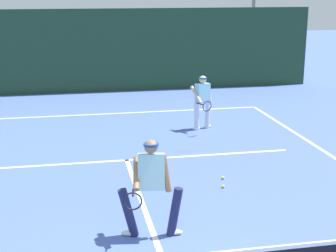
% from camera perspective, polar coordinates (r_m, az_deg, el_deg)
% --- Properties ---
extents(court_line_baseline_far, '(9.86, 0.10, 0.01)m').
position_cam_1_polar(court_line_baseline_far, '(16.66, -6.50, 1.37)').
color(court_line_baseline_far, white).
rests_on(court_line_baseline_far, ground_plane).
extents(court_line_service, '(8.04, 0.10, 0.01)m').
position_cam_1_polar(court_line_service, '(12.19, -4.63, -3.81)').
color(court_line_service, white).
rests_on(court_line_service, ground_plane).
extents(court_line_centre, '(0.10, 6.40, 0.01)m').
position_cam_1_polar(court_line_centre, '(9.29, -2.32, -10.09)').
color(court_line_centre, white).
rests_on(court_line_centre, ground_plane).
extents(player_near, '(1.08, 0.91, 1.66)m').
position_cam_1_polar(player_near, '(8.28, -1.91, -6.49)').
color(player_near, '#1E234C').
rests_on(player_near, ground_plane).
extents(player_far, '(0.67, 0.90, 1.56)m').
position_cam_1_polar(player_far, '(14.63, 3.88, 2.89)').
color(player_far, silver).
rests_on(player_far, ground_plane).
extents(tennis_ball, '(0.07, 0.07, 0.07)m').
position_cam_1_polar(tennis_ball, '(10.59, 6.16, -6.71)').
color(tennis_ball, '#D1E033').
rests_on(tennis_ball, ground_plane).
extents(tennis_ball_extra, '(0.07, 0.07, 0.07)m').
position_cam_1_polar(tennis_ball_extra, '(11.05, 6.14, -5.76)').
color(tennis_ball_extra, '#D1E033').
rests_on(tennis_ball_extra, ground_plane).
extents(back_fence_windscreen, '(16.92, 0.12, 3.19)m').
position_cam_1_polar(back_fence_windscreen, '(20.00, -7.54, 8.30)').
color(back_fence_windscreen, '#1E3C27').
rests_on(back_fence_windscreen, ground_plane).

